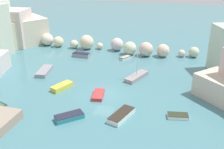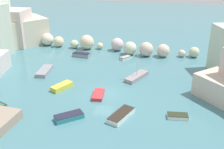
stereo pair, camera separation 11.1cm
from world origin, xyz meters
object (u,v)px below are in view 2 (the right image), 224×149
object	(u,v)px
moored_boat_0	(69,117)
moored_boat_3	(178,116)
moored_boat_2	(45,71)
moored_boat_7	(98,95)
moored_boat_8	(125,58)
moored_boat_9	(81,55)
moored_boat_4	(137,76)
moored_boat_6	(62,86)
moored_boat_1	(121,115)

from	to	relation	value
moored_boat_0	moored_boat_3	size ratio (longest dim) A/B	1.31
moored_boat_2	moored_boat_7	world-z (taller)	moored_boat_2
moored_boat_3	moored_boat_8	xyz separation A→B (m)	(-9.70, 17.37, 0.02)
moored_boat_3	moored_boat_9	bearing A→B (deg)	-52.08
moored_boat_2	moored_boat_3	distance (m)	22.11
moored_boat_9	moored_boat_0	bearing A→B (deg)	-70.58
moored_boat_0	moored_boat_7	distance (m)	6.19
moored_boat_2	moored_boat_4	world-z (taller)	moored_boat_4
moored_boat_4	moored_boat_6	bearing A→B (deg)	145.39
moored_boat_3	moored_boat_7	xyz separation A→B (m)	(-10.18, 2.70, 0.00)
moored_boat_3	moored_boat_7	bearing A→B (deg)	-23.77
moored_boat_7	moored_boat_4	bearing A→B (deg)	141.80
moored_boat_2	moored_boat_9	xyz separation A→B (m)	(2.94, 8.49, 0.05)
moored_boat_8	moored_boat_0	bearing A→B (deg)	28.47
moored_boat_2	moored_boat_0	bearing A→B (deg)	-151.11
moored_boat_0	moored_boat_8	bearing A→B (deg)	-137.70
moored_boat_3	moored_boat_6	bearing A→B (deg)	-21.79
moored_boat_2	moored_boat_3	bearing A→B (deg)	-120.52
moored_boat_3	moored_boat_7	distance (m)	10.53
moored_boat_1	moored_boat_4	distance (m)	11.14
moored_boat_6	moored_boat_7	size ratio (longest dim) A/B	1.07
moored_boat_3	moored_boat_6	xyz separation A→B (m)	(-15.66, 3.58, 0.10)
moored_boat_2	moored_boat_6	size ratio (longest dim) A/B	1.32
moored_boat_1	moored_boat_6	bearing A→B (deg)	-99.67
moored_boat_0	moored_boat_8	size ratio (longest dim) A/B	1.30
moored_boat_0	moored_boat_4	bearing A→B (deg)	-154.80
moored_boat_2	moored_boat_4	distance (m)	14.33
moored_boat_0	moored_boat_3	world-z (taller)	moored_boat_0
moored_boat_8	moored_boat_2	bearing A→B (deg)	-15.42
moored_boat_3	moored_boat_8	world-z (taller)	moored_boat_8
moored_boat_7	moored_boat_2	bearing A→B (deg)	-126.21
moored_boat_4	moored_boat_7	xyz separation A→B (m)	(-3.85, -6.88, -0.09)
moored_boat_3	moored_boat_8	bearing A→B (deg)	-69.74
moored_boat_1	moored_boat_3	world-z (taller)	moored_boat_1
moored_boat_2	moored_boat_7	size ratio (longest dim) A/B	1.41
moored_boat_1	moored_boat_2	xyz separation A→B (m)	(-14.43, 9.61, -0.01)
moored_boat_0	moored_boat_3	distance (m)	12.16
moored_boat_9	moored_boat_4	bearing A→B (deg)	-28.88
moored_boat_2	moored_boat_7	bearing A→B (deg)	-126.37
moored_boat_4	moored_boat_1	bearing A→B (deg)	-156.46
moored_boat_1	moored_boat_7	size ratio (longest dim) A/B	1.31
moored_boat_0	moored_boat_6	distance (m)	7.93
moored_boat_0	moored_boat_3	bearing A→B (deg)	153.57
moored_boat_2	moored_boat_9	size ratio (longest dim) A/B	1.42
moored_boat_9	moored_boat_2	bearing A→B (deg)	-106.36
moored_boat_2	moored_boat_8	distance (m)	14.33
moored_boat_0	moored_boat_7	world-z (taller)	moored_boat_0
moored_boat_1	moored_boat_6	size ratio (longest dim) A/B	1.22
moored_boat_8	moored_boat_4	bearing A→B (deg)	57.38
moored_boat_0	moored_boat_9	bearing A→B (deg)	-115.50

